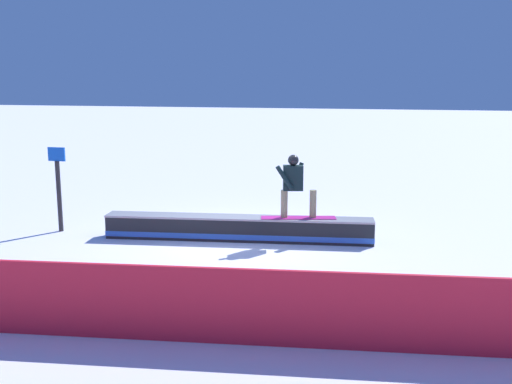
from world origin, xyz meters
name	(u,v)px	position (x,y,z in m)	size (l,w,h in m)	color
ground_plane	(238,240)	(0.00, 0.00, 0.00)	(120.00, 120.00, 0.00)	white
grind_box	(238,229)	(0.00, 0.00, 0.23)	(5.61, 1.27, 0.51)	black
snowboarder	(295,185)	(-1.16, -0.15, 1.21)	(1.56, 0.66, 1.31)	#C1258D
safety_fence	(130,302)	(0.00, 4.96, 0.50)	(12.98, 0.06, 1.00)	red
trail_marker	(59,187)	(4.02, 0.26, 1.00)	(0.40, 0.10, 1.87)	#262628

